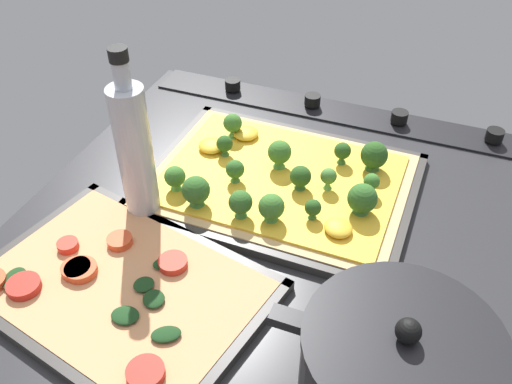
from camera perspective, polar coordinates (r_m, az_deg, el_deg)
ground_plane at (r=74.76cm, az=4.01°, el=-5.78°), size 76.02×72.17×3.00cm
stove_control_panel at (r=98.60cm, az=10.02°, el=7.89°), size 72.98×7.00×2.60cm
baking_tray_front at (r=81.56cm, az=2.44°, el=0.69°), size 38.62×29.60×1.30cm
broccoli_pizza at (r=80.11cm, az=2.51°, el=1.37°), size 36.19×27.16×5.86cm
baking_tray_back at (r=69.15cm, az=-13.58°, el=-9.77°), size 37.93×30.37×1.30cm
veggie_pizza_back at (r=68.70cm, az=-14.14°, el=-9.38°), size 35.07×27.51×1.90cm
cooking_pot at (r=57.27cm, az=14.26°, el=-17.15°), size 25.80×18.97×12.08cm
oil_bottle at (r=72.51cm, az=-12.29°, el=4.02°), size 4.60×4.60×24.64cm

